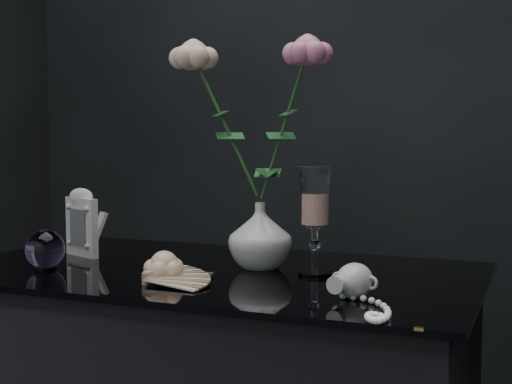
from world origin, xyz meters
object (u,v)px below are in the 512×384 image
at_px(paperweight, 45,249).
at_px(pearl_jar, 354,279).
at_px(picture_frame, 82,222).
at_px(loose_rose, 164,266).
at_px(vase, 260,236).
at_px(wine_glass, 315,221).

relative_size(paperweight, pearl_jar, 0.37).
height_order(picture_frame, pearl_jar, picture_frame).
height_order(paperweight, loose_rose, paperweight).
xyz_separation_m(picture_frame, pearl_jar, (0.66, -0.16, -0.04)).
distance_m(vase, wine_glass, 0.13).
bearing_deg(picture_frame, wine_glass, 21.68).
height_order(picture_frame, paperweight, picture_frame).
height_order(wine_glass, loose_rose, wine_glass).
distance_m(wine_glass, loose_rose, 0.30).
distance_m(paperweight, loose_rose, 0.28).
xyz_separation_m(paperweight, loose_rose, (0.28, -0.01, -0.01)).
height_order(wine_glass, picture_frame, wine_glass).
bearing_deg(paperweight, wine_glass, 15.24).
height_order(vase, picture_frame, picture_frame).
distance_m(wine_glass, paperweight, 0.54).
height_order(vase, wine_glass, wine_glass).
xyz_separation_m(vase, pearl_jar, (0.24, -0.18, -0.04)).
relative_size(vase, wine_glass, 0.64).
xyz_separation_m(wine_glass, loose_rose, (-0.24, -0.15, -0.08)).
relative_size(wine_glass, pearl_jar, 0.97).
bearing_deg(pearl_jar, picture_frame, 177.01).
distance_m(picture_frame, loose_rose, 0.34).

